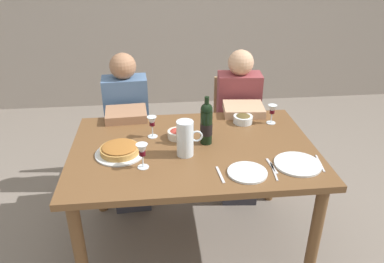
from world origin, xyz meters
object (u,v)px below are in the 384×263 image
(diner_right, at_px, (239,121))
(wine_glass_centre, at_px, (142,151))
(olive_bowl, at_px, (243,119))
(dinner_plate_right_setting, at_px, (247,172))
(chair_right, at_px, (235,122))
(water_pitcher, at_px, (185,140))
(wine_bottle, at_px, (206,123))
(chair_left, at_px, (129,127))
(diner_left, at_px, (128,126))
(wine_glass_right_diner, at_px, (272,110))
(salad_bowl, at_px, (178,134))
(dinner_plate_left_setting, at_px, (298,164))
(wine_glass_left_diner, at_px, (152,123))
(baked_tart, at_px, (120,150))
(dining_table, at_px, (193,160))

(diner_right, bearing_deg, wine_glass_centre, 53.77)
(olive_bowl, height_order, dinner_plate_right_setting, olive_bowl)
(olive_bowl, bearing_deg, chair_right, 82.40)
(water_pitcher, height_order, diner_right, diner_right)
(wine_bottle, relative_size, chair_left, 0.36)
(chair_left, height_order, diner_left, diner_left)
(diner_left, bearing_deg, dinner_plate_right_setting, 122.55)
(olive_bowl, distance_m, wine_glass_centre, 0.86)
(wine_glass_right_diner, distance_m, diner_left, 1.11)
(salad_bowl, distance_m, dinner_plate_left_setting, 0.77)
(water_pitcher, distance_m, chair_left, 1.10)
(salad_bowl, xyz_separation_m, dinner_plate_right_setting, (0.35, -0.46, -0.02))
(wine_glass_left_diner, bearing_deg, water_pitcher, -52.50)
(wine_glass_right_diner, xyz_separation_m, diner_left, (-1.02, 0.35, -0.24))
(baked_tart, relative_size, diner_right, 0.26)
(wine_bottle, relative_size, baked_tart, 1.05)
(dinner_plate_right_setting, relative_size, diner_left, 0.19)
(wine_bottle, xyz_separation_m, wine_glass_centre, (-0.39, -0.25, -0.03))
(dining_table, relative_size, wine_glass_left_diner, 10.56)
(dining_table, relative_size, salad_bowl, 11.61)
(baked_tart, distance_m, chair_right, 1.31)
(baked_tart, xyz_separation_m, diner_left, (-0.00, 0.68, -0.17))
(baked_tart, bearing_deg, chair_left, 90.80)
(dining_table, height_order, wine_glass_right_diner, wine_glass_right_diner)
(dinner_plate_right_setting, bearing_deg, chair_left, 120.96)
(salad_bowl, relative_size, wine_glass_centre, 0.87)
(chair_right, bearing_deg, diner_right, 90.91)
(wine_glass_left_diner, bearing_deg, dinner_plate_left_setting, -27.97)
(wine_glass_right_diner, bearing_deg, diner_left, 160.91)
(chair_left, bearing_deg, dining_table, 113.85)
(dining_table, distance_m, salad_bowl, 0.20)
(olive_bowl, xyz_separation_m, wine_glass_centre, (-0.69, -0.51, 0.07))
(wine_glass_right_diner, bearing_deg, chair_right, 101.59)
(dinner_plate_left_setting, bearing_deg, diner_right, 98.08)
(water_pitcher, distance_m, wine_glass_left_diner, 0.31)
(baked_tart, bearing_deg, wine_bottle, 9.33)
(dining_table, distance_m, dinner_plate_left_setting, 0.64)
(chair_left, bearing_deg, dinner_plate_left_setting, 128.13)
(salad_bowl, bearing_deg, wine_glass_centre, -122.98)
(wine_bottle, bearing_deg, baked_tart, -170.67)
(dining_table, bearing_deg, chair_right, 62.22)
(dinner_plate_right_setting, bearing_deg, wine_bottle, 115.40)
(wine_glass_centre, bearing_deg, olive_bowl, 36.75)
(salad_bowl, bearing_deg, dinner_plate_left_setting, -31.53)
(olive_bowl, distance_m, wine_glass_right_diner, 0.21)
(water_pitcher, xyz_separation_m, wine_glass_right_diner, (0.63, 0.37, -0.00))
(chair_right, bearing_deg, diner_left, 19.88)
(dining_table, bearing_deg, baked_tart, -174.71)
(baked_tart, bearing_deg, dinner_plate_left_setting, -12.77)
(olive_bowl, bearing_deg, dinner_plate_left_setting, -72.36)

